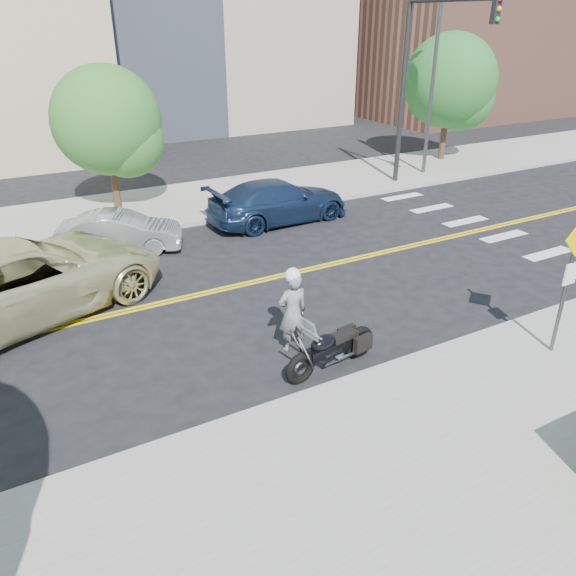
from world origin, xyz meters
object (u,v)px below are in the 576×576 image
Objects in this scene: parked_car_silver at (120,232)px; suv at (24,279)px; motorcycle at (332,339)px; motorcyclist at (293,310)px; pedestrian_sign at (570,271)px; parked_car_blue at (278,201)px.

suv is at bearing 158.89° from parked_car_silver.
motorcycle is 7.38m from suv.
motorcyclist reaches higher than parked_car_silver.
parked_car_silver is at bearing -73.54° from motorcyclist.
motorcycle is at bearing 156.03° from pedestrian_sign.
suv is 4.24m from parked_car_silver.
motorcyclist is at bearing 148.04° from pedestrian_sign.
motorcyclist reaches higher than motorcycle.
motorcyclist is (-4.58, 2.86, -1.02)m from pedestrian_sign.
suv is at bearing 124.40° from motorcycle.
motorcyclist reaches higher than parked_car_blue.
motorcyclist is 0.29× the size of suv.
pedestrian_sign is 10.50m from parked_car_blue.
pedestrian_sign is 5.49m from motorcyclist.
parked_car_silver is at bearing 88.31° from parked_car_blue.
pedestrian_sign is 0.45× the size of suv.
parked_car_silver is (-2.07, 8.44, -0.07)m from motorcycle.
pedestrian_sign is at bearing -32.43° from motorcycle.
parked_car_blue is at bearing -112.75° from motorcyclist.
suv is 1.33× the size of parked_car_blue.
pedestrian_sign reaches higher than motorcycle.
motorcyclist is at bearing 101.17° from motorcycle.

